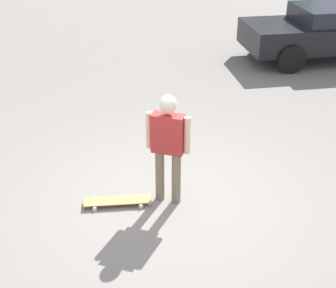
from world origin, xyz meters
The scene contains 4 objects.
ground_plane centered at (0.00, 0.00, 0.00)m, with size 220.00×220.00×0.00m, color gray.
person centered at (0.00, 0.00, 1.04)m, with size 0.61×0.33×1.69m.
skateboard centered at (0.55, 0.51, 0.06)m, with size 0.90×0.81×0.08m.
car_parked_near centered at (0.25, -7.93, 0.77)m, with size 4.49×4.46×1.42m.
Camera 1 is at (-3.27, 4.72, 4.09)m, focal length 50.00 mm.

